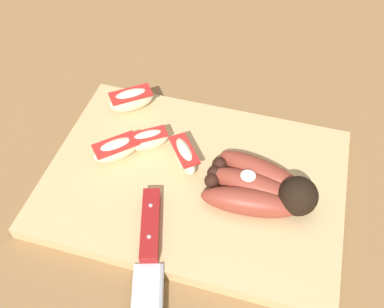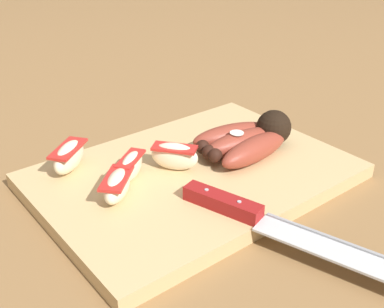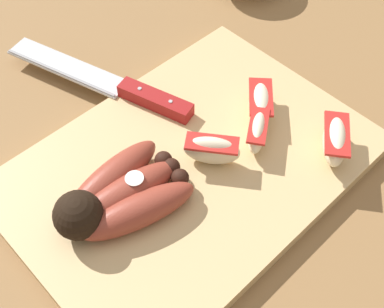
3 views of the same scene
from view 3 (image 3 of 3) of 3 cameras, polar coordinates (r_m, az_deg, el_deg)
ground_plane at (r=0.59m, az=1.09°, el=-2.00°), size 6.00×6.00×0.00m
cutting_board at (r=0.59m, az=-0.30°, el=-1.55°), size 0.41×0.29×0.02m
banana_bunch at (r=0.53m, az=-8.43°, el=-4.86°), size 0.15×0.11×0.05m
chefs_knife at (r=0.65m, az=-7.84°, el=7.43°), size 0.11×0.28×0.02m
apple_wedge_near at (r=0.62m, az=7.77°, el=5.83°), size 0.07×0.07×0.03m
apple_wedge_middle at (r=0.56m, az=2.26°, el=0.46°), size 0.06×0.07×0.04m
apple_wedge_far at (r=0.59m, az=15.96°, el=1.52°), size 0.07×0.06×0.04m
apple_wedge_extra at (r=0.59m, az=7.46°, el=2.55°), size 0.06×0.05×0.04m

